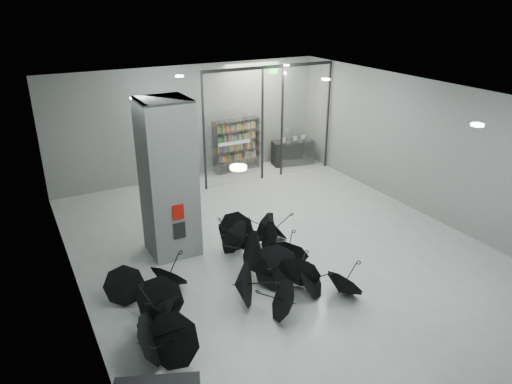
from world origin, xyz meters
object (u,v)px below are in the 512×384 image
column (168,179)px  umbrella_cluster (236,278)px  bookshelf (236,145)px  shop_counter (293,152)px

column → umbrella_cluster: bearing=-75.1°
column → bookshelf: (4.18, 4.75, -1.02)m
bookshelf → shop_counter: bearing=-14.7°
bookshelf → umbrella_cluster: size_ratio=0.35×
bookshelf → shop_counter: (2.23, -0.42, -0.51)m
column → bookshelf: size_ratio=2.04×
shop_counter → umbrella_cluster: 8.89m
column → bookshelf: column is taller
umbrella_cluster → bookshelf: bearing=63.8°
umbrella_cluster → shop_counter: bearing=49.5°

